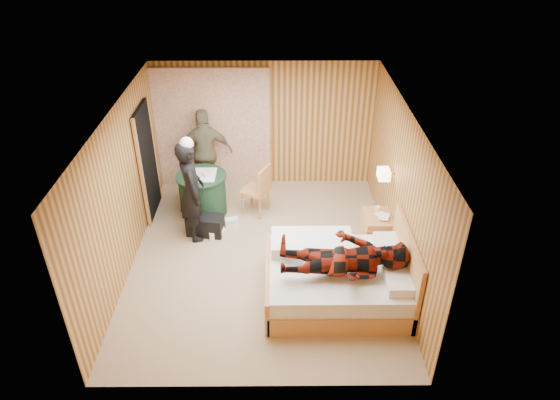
{
  "coord_description": "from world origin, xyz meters",
  "views": [
    {
      "loc": [
        0.23,
        -6.44,
        5.12
      ],
      "look_at": [
        0.28,
        0.08,
        1.05
      ],
      "focal_mm": 32.0,
      "sensor_mm": 36.0,
      "label": 1
    }
  ],
  "objects_px": {
    "chair_far": "(206,168)",
    "man_on_bed": "(345,251)",
    "duffel_bag": "(205,225)",
    "woman_standing": "(192,191)",
    "bed": "(339,278)",
    "man_at_table": "(206,152)",
    "wall_lamp": "(384,174)",
    "chair_near": "(259,187)",
    "nightstand": "(376,230)",
    "round_table": "(203,194)"
  },
  "relations": [
    {
      "from": "wall_lamp",
      "to": "man_on_bed",
      "type": "distance_m",
      "value": 1.78
    },
    {
      "from": "bed",
      "to": "duffel_bag",
      "type": "height_order",
      "value": "bed"
    },
    {
      "from": "man_at_table",
      "to": "man_on_bed",
      "type": "height_order",
      "value": "man_on_bed"
    },
    {
      "from": "woman_standing",
      "to": "man_on_bed",
      "type": "height_order",
      "value": "man_on_bed"
    },
    {
      "from": "round_table",
      "to": "chair_far",
      "type": "bearing_deg",
      "value": 90.62
    },
    {
      "from": "duffel_bag",
      "to": "bed",
      "type": "bearing_deg",
      "value": -27.33
    },
    {
      "from": "round_table",
      "to": "woman_standing",
      "type": "bearing_deg",
      "value": -94.2
    },
    {
      "from": "duffel_bag",
      "to": "nightstand",
      "type": "bearing_deg",
      "value": 1.79
    },
    {
      "from": "man_at_table",
      "to": "woman_standing",
      "type": "bearing_deg",
      "value": 79.08
    },
    {
      "from": "chair_near",
      "to": "woman_standing",
      "type": "bearing_deg",
      "value": -32.04
    },
    {
      "from": "man_on_bed",
      "to": "bed",
      "type": "bearing_deg",
      "value": 96.75
    },
    {
      "from": "bed",
      "to": "chair_far",
      "type": "distance_m",
      "value": 3.72
    },
    {
      "from": "chair_far",
      "to": "man_on_bed",
      "type": "relative_size",
      "value": 0.53
    },
    {
      "from": "duffel_bag",
      "to": "man_on_bed",
      "type": "bearing_deg",
      "value": -30.76
    },
    {
      "from": "bed",
      "to": "chair_far",
      "type": "xyz_separation_m",
      "value": [
        -2.26,
        2.95,
        0.22
      ]
    },
    {
      "from": "bed",
      "to": "man_on_bed",
      "type": "distance_m",
      "value": 0.7
    },
    {
      "from": "nightstand",
      "to": "duffel_bag",
      "type": "xyz_separation_m",
      "value": [
        -2.89,
        0.36,
        -0.13
      ]
    },
    {
      "from": "duffel_bag",
      "to": "woman_standing",
      "type": "relative_size",
      "value": 0.35
    },
    {
      "from": "bed",
      "to": "man_at_table",
      "type": "xyz_separation_m",
      "value": [
        -2.25,
        3.0,
        0.54
      ]
    },
    {
      "from": "round_table",
      "to": "man_at_table",
      "type": "bearing_deg",
      "value": 90.0
    },
    {
      "from": "chair_far",
      "to": "man_on_bed",
      "type": "distance_m",
      "value": 3.94
    },
    {
      "from": "chair_far",
      "to": "duffel_bag",
      "type": "bearing_deg",
      "value": -90.49
    },
    {
      "from": "duffel_bag",
      "to": "woman_standing",
      "type": "xyz_separation_m",
      "value": [
        -0.16,
        -0.06,
        0.72
      ]
    },
    {
      "from": "wall_lamp",
      "to": "bed",
      "type": "height_order",
      "value": "wall_lamp"
    },
    {
      "from": "chair_near",
      "to": "duffel_bag",
      "type": "relative_size",
      "value": 1.58
    },
    {
      "from": "bed",
      "to": "duffel_bag",
      "type": "bearing_deg",
      "value": 143.81
    },
    {
      "from": "man_at_table",
      "to": "round_table",
      "type": "bearing_deg",
      "value": 81.15
    },
    {
      "from": "wall_lamp",
      "to": "woman_standing",
      "type": "distance_m",
      "value": 3.13
    },
    {
      "from": "wall_lamp",
      "to": "chair_near",
      "type": "bearing_deg",
      "value": 156.75
    },
    {
      "from": "chair_near",
      "to": "duffel_bag",
      "type": "bearing_deg",
      "value": -29.93
    },
    {
      "from": "round_table",
      "to": "man_at_table",
      "type": "relative_size",
      "value": 0.52
    },
    {
      "from": "duffel_bag",
      "to": "woman_standing",
      "type": "height_order",
      "value": "woman_standing"
    },
    {
      "from": "chair_far",
      "to": "wall_lamp",
      "type": "bearing_deg",
      "value": -33.17
    },
    {
      "from": "nightstand",
      "to": "chair_far",
      "type": "distance_m",
      "value": 3.49
    },
    {
      "from": "woman_standing",
      "to": "duffel_bag",
      "type": "bearing_deg",
      "value": -87.91
    },
    {
      "from": "chair_near",
      "to": "man_on_bed",
      "type": "height_order",
      "value": "man_on_bed"
    },
    {
      "from": "chair_far",
      "to": "man_at_table",
      "type": "relative_size",
      "value": 0.54
    },
    {
      "from": "bed",
      "to": "nightstand",
      "type": "distance_m",
      "value": 1.42
    },
    {
      "from": "duffel_bag",
      "to": "woman_standing",
      "type": "bearing_deg",
      "value": -152.44
    },
    {
      "from": "man_at_table",
      "to": "man_on_bed",
      "type": "distance_m",
      "value": 3.95
    },
    {
      "from": "nightstand",
      "to": "chair_near",
      "type": "height_order",
      "value": "chair_near"
    },
    {
      "from": "duffel_bag",
      "to": "woman_standing",
      "type": "distance_m",
      "value": 0.74
    },
    {
      "from": "round_table",
      "to": "duffel_bag",
      "type": "bearing_deg",
      "value": -80.66
    },
    {
      "from": "round_table",
      "to": "duffel_bag",
      "type": "distance_m",
      "value": 0.72
    },
    {
      "from": "bed",
      "to": "man_on_bed",
      "type": "relative_size",
      "value": 1.15
    },
    {
      "from": "bed",
      "to": "wall_lamp",
      "type": "bearing_deg",
      "value": 59.15
    },
    {
      "from": "bed",
      "to": "chair_near",
      "type": "distance_m",
      "value": 2.53
    },
    {
      "from": "bed",
      "to": "round_table",
      "type": "height_order",
      "value": "bed"
    },
    {
      "from": "round_table",
      "to": "chair_far",
      "type": "distance_m",
      "value": 0.72
    },
    {
      "from": "round_table",
      "to": "woman_standing",
      "type": "distance_m",
      "value": 0.88
    }
  ]
}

